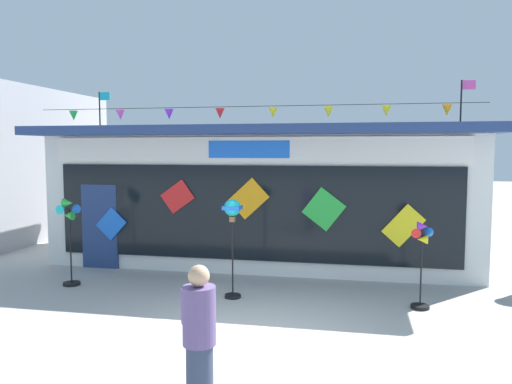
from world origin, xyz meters
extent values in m
plane|color=#ADAAA5|center=(0.00, 0.00, 0.00)|extent=(80.00, 80.00, 0.00)
cube|color=silver|center=(-0.84, 6.06, 1.58)|extent=(10.10, 4.45, 3.15)
cube|color=navy|center=(-0.84, 5.67, 3.25)|extent=(10.50, 5.24, 0.20)
cube|color=white|center=(-0.84, 3.80, 2.83)|extent=(9.29, 0.08, 0.55)
cube|color=blue|center=(-0.84, 3.77, 2.83)|extent=(1.82, 0.04, 0.38)
cube|color=black|center=(-0.84, 3.81, 1.41)|extent=(9.09, 0.06, 2.13)
cube|color=navy|center=(-4.47, 3.81, 1.00)|extent=(0.90, 0.07, 2.00)
cube|color=blue|center=(-4.15, 3.75, 1.08)|extent=(0.79, 0.03, 0.79)
cube|color=red|center=(-2.49, 3.75, 1.76)|extent=(0.82, 0.03, 0.79)
cube|color=orange|center=(-0.84, 3.75, 1.74)|extent=(0.94, 0.03, 0.93)
cube|color=green|center=(0.82, 3.75, 1.55)|extent=(0.96, 0.03, 0.96)
cube|color=yellow|center=(2.48, 3.75, 1.24)|extent=(0.90, 0.03, 0.93)
cylinder|color=black|center=(-0.84, 3.53, 3.74)|extent=(9.70, 0.01, 0.01)
cone|color=green|center=(-4.90, 3.53, 3.60)|extent=(0.20, 0.20, 0.22)
cone|color=#EA4CA3|center=(-3.74, 3.53, 3.60)|extent=(0.20, 0.20, 0.22)
cone|color=purple|center=(-2.58, 3.53, 3.60)|extent=(0.20, 0.20, 0.22)
cone|color=red|center=(-1.42, 3.53, 3.60)|extent=(0.20, 0.20, 0.22)
cone|color=yellow|center=(-0.26, 3.53, 3.60)|extent=(0.20, 0.20, 0.22)
cone|color=yellow|center=(0.91, 3.53, 3.60)|extent=(0.20, 0.20, 0.22)
cone|color=yellow|center=(2.07, 3.53, 3.60)|extent=(0.20, 0.20, 0.22)
cone|color=orange|center=(3.23, 3.53, 3.60)|extent=(0.20, 0.20, 0.22)
cylinder|color=black|center=(-5.64, 6.06, 3.90)|extent=(0.04, 0.04, 1.08)
cube|color=#19B7BC|center=(-5.48, 6.06, 4.32)|extent=(0.32, 0.02, 0.22)
cylinder|color=black|center=(3.96, 6.06, 3.93)|extent=(0.04, 0.04, 1.16)
cube|color=#EA4CA3|center=(4.12, 6.06, 4.39)|extent=(0.32, 0.02, 0.22)
cylinder|color=black|center=(-4.31, 2.29, 0.03)|extent=(0.35, 0.35, 0.06)
cylinder|color=black|center=(-4.31, 2.29, 0.80)|extent=(0.03, 0.03, 1.60)
cylinder|color=black|center=(-4.31, 2.25, 1.60)|extent=(0.06, 0.04, 0.06)
cone|color=blue|center=(-4.18, 2.25, 1.60)|extent=(0.19, 0.20, 0.19)
cone|color=green|center=(-4.31, 2.25, 1.73)|extent=(0.20, 0.19, 0.19)
cone|color=#19B7BC|center=(-4.44, 2.25, 1.60)|extent=(0.19, 0.20, 0.19)
cone|color=green|center=(-4.31, 2.25, 1.47)|extent=(0.20, 0.19, 0.19)
cylinder|color=black|center=(-0.79, 2.09, 0.03)|extent=(0.31, 0.31, 0.06)
cylinder|color=black|center=(-0.79, 2.09, 0.79)|extent=(0.03, 0.03, 1.58)
sphere|color=#19B7BC|center=(-0.79, 2.09, 1.74)|extent=(0.32, 0.32, 0.32)
cube|color=blue|center=(-0.79, 2.09, 1.74)|extent=(0.33, 0.33, 0.07)
cube|color=brown|center=(-0.79, 2.09, 1.52)|extent=(0.10, 0.10, 0.10)
cylinder|color=black|center=(2.65, 2.14, 0.03)|extent=(0.33, 0.33, 0.06)
cylinder|color=black|center=(2.65, 2.14, 0.69)|extent=(0.03, 0.03, 1.37)
cylinder|color=black|center=(2.65, 2.10, 1.37)|extent=(0.06, 0.04, 0.06)
cone|color=blue|center=(2.77, 2.10, 1.37)|extent=(0.17, 0.18, 0.17)
cone|color=purple|center=(2.65, 2.10, 1.49)|extent=(0.18, 0.17, 0.17)
cone|color=red|center=(2.53, 2.10, 1.37)|extent=(0.17, 0.18, 0.17)
cone|color=yellow|center=(2.65, 2.10, 1.25)|extent=(0.18, 0.17, 0.17)
cylinder|color=#604C7F|center=(-0.04, -2.27, 1.16)|extent=(0.34, 0.34, 0.60)
sphere|color=tan|center=(-0.04, -2.27, 1.57)|extent=(0.22, 0.22, 0.22)
cube|color=purple|center=(-0.14, -2.10, 1.19)|extent=(0.31, 0.27, 0.38)
camera|label=1|loc=(1.50, -6.96, 2.84)|focal=34.98mm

